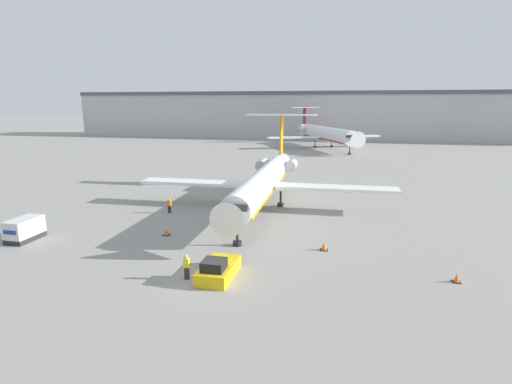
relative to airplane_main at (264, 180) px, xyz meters
The scene contains 11 objects.
ground_plane 20.85m from the airplane_main, 88.82° to the right, with size 600.00×600.00×0.00m, color gray.
terminal_building 99.53m from the airplane_main, 89.76° to the left, with size 180.00×16.80×16.09m.
airplane_main is the anchor object (origin of this frame).
pushback_tug 19.98m from the airplane_main, 88.02° to the right, with size 2.22×4.41×1.61m.
luggage_cart 24.93m from the airplane_main, 139.39° to the right, with size 1.80×3.28×2.02m.
worker_near_tug 20.82m from the airplane_main, 93.73° to the right, with size 0.40×0.26×1.82m.
worker_by_wing 11.32m from the airplane_main, 154.45° to the right, with size 0.40×0.24×1.71m.
traffic_cone_left 14.26m from the airplane_main, 119.85° to the right, with size 0.67×0.67×0.67m.
traffic_cone_right 15.23m from the airplane_main, 58.61° to the right, with size 0.64×0.64×0.75m.
traffic_cone_mid 24.31m from the airplane_main, 44.74° to the right, with size 0.56×0.56×0.65m.
airplane_parked_far_left 67.13m from the airplane_main, 87.04° to the left, with size 30.71×36.51×10.87m.
Camera 1 is at (8.79, -24.54, 12.18)m, focal length 28.00 mm.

